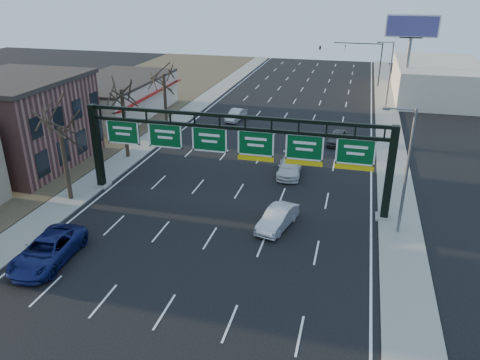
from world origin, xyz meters
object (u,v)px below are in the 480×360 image
(sign_gantry, at_px, (235,147))
(car_silver_sedan, at_px, (278,218))
(car_blue_suv, at_px, (48,250))
(car_white_wagon, at_px, (290,167))

(sign_gantry, bearing_deg, car_silver_sedan, -39.30)
(car_blue_suv, height_order, car_white_wagon, car_blue_suv)
(car_white_wagon, bearing_deg, sign_gantry, -120.10)
(car_silver_sedan, distance_m, car_white_wagon, 10.07)
(sign_gantry, bearing_deg, car_white_wagon, 63.22)
(car_blue_suv, bearing_deg, car_silver_sedan, 27.66)
(car_blue_suv, distance_m, car_silver_sedan, 15.43)
(sign_gantry, relative_size, car_white_wagon, 4.93)
(sign_gantry, relative_size, car_blue_suv, 4.11)
(sign_gantry, height_order, car_white_wagon, sign_gantry)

